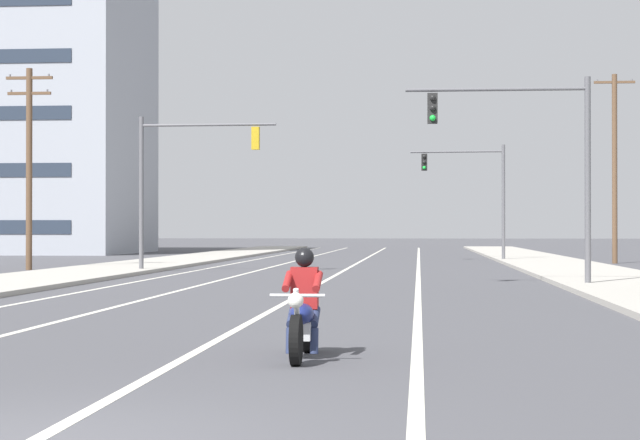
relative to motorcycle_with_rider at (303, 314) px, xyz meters
The scene contains 12 objects.
lane_stripe_center 38.97m from the motorcycle_with_rider, 92.29° to the left, with size 0.16×100.00×0.01m, color beige.
lane_stripe_left 39.27m from the motorcycle_with_rider, 97.48° to the left, with size 0.16×100.00×0.01m, color beige.
lane_stripe_right 38.97m from the motorcycle_with_rider, 87.78° to the left, with size 0.16×100.00×0.01m, color beige.
lane_stripe_far_left 39.68m from the motorcycle_with_rider, 101.08° to the left, with size 0.16×100.00×0.01m, color beige.
sidewalk_kerb_right 34.83m from the motorcycle_with_rider, 77.01° to the left, with size 4.40×110.00×0.14m, color #ADA89E.
sidewalk_kerb_left 35.68m from the motorcycle_with_rider, 107.99° to the left, with size 4.40×110.00×0.14m, color #ADA89E.
motorcycle_with_rider is the anchor object (origin of this frame).
traffic_signal_near_right 19.61m from the motorcycle_with_rider, 75.27° to the left, with size 5.43×0.39×6.20m.
traffic_signal_near_left 30.31m from the motorcycle_with_rider, 105.23° to the left, with size 5.52×0.37×6.20m.
traffic_signal_mid_right 45.57m from the motorcycle_with_rider, 84.24° to the left, with size 5.00×0.47×6.20m.
utility_pole_left_near 34.48m from the motorcycle_with_rider, 115.54° to the left, with size 1.99×0.26×8.47m.
utility_pole_right_far 43.85m from the motorcycle_with_rider, 75.03° to the left, with size 2.02×0.26×9.46m.
Camera 1 is at (3.13, -8.67, 1.71)m, focal length 62.88 mm.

